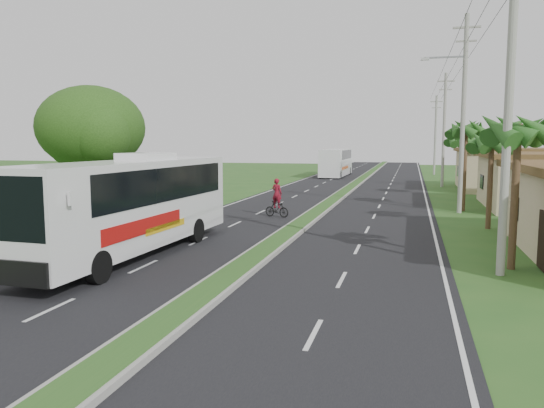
# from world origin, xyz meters

# --- Properties ---
(ground) EXTENTS (180.00, 180.00, 0.00)m
(ground) POSITION_xyz_m (0.00, 0.00, 0.00)
(ground) COLOR #28551F
(ground) RESTS_ON ground
(road_asphalt) EXTENTS (14.00, 160.00, 0.02)m
(road_asphalt) POSITION_xyz_m (0.00, 20.00, 0.01)
(road_asphalt) COLOR black
(road_asphalt) RESTS_ON ground
(median_strip) EXTENTS (1.20, 160.00, 0.18)m
(median_strip) POSITION_xyz_m (0.00, 20.00, 0.10)
(median_strip) COLOR gray
(median_strip) RESTS_ON ground
(lane_edge_left) EXTENTS (0.12, 160.00, 0.01)m
(lane_edge_left) POSITION_xyz_m (-6.70, 20.00, 0.00)
(lane_edge_left) COLOR silver
(lane_edge_left) RESTS_ON ground
(lane_edge_right) EXTENTS (0.12, 160.00, 0.01)m
(lane_edge_right) POSITION_xyz_m (6.70, 20.00, 0.00)
(lane_edge_right) COLOR silver
(lane_edge_right) RESTS_ON ground
(shop_mid) EXTENTS (7.60, 10.60, 3.67)m
(shop_mid) POSITION_xyz_m (14.00, 22.00, 1.86)
(shop_mid) COLOR tan
(shop_mid) RESTS_ON ground
(shop_far) EXTENTS (8.60, 11.60, 3.82)m
(shop_far) POSITION_xyz_m (14.00, 36.00, 1.93)
(shop_far) COLOR tan
(shop_far) RESTS_ON ground
(palm_verge_a) EXTENTS (2.40, 2.40, 5.45)m
(palm_verge_a) POSITION_xyz_m (9.00, 3.00, 4.74)
(palm_verge_a) COLOR #473321
(palm_verge_a) RESTS_ON ground
(palm_verge_b) EXTENTS (2.40, 2.40, 5.05)m
(palm_verge_b) POSITION_xyz_m (9.40, 12.00, 4.36)
(palm_verge_b) COLOR #473321
(palm_verge_b) RESTS_ON ground
(palm_verge_c) EXTENTS (2.40, 2.40, 5.85)m
(palm_verge_c) POSITION_xyz_m (8.80, 19.00, 5.12)
(palm_verge_c) COLOR #473321
(palm_verge_c) RESTS_ON ground
(palm_verge_d) EXTENTS (2.40, 2.40, 5.25)m
(palm_verge_d) POSITION_xyz_m (9.30, 28.00, 4.55)
(palm_verge_d) COLOR #473321
(palm_verge_d) RESTS_ON ground
(shade_tree) EXTENTS (6.30, 6.00, 7.54)m
(shade_tree) POSITION_xyz_m (-12.11, 10.02, 5.03)
(shade_tree) COLOR #473321
(shade_tree) RESTS_ON ground
(utility_pole_a) EXTENTS (1.60, 0.28, 11.00)m
(utility_pole_a) POSITION_xyz_m (8.50, 2.00, 5.67)
(utility_pole_a) COLOR gray
(utility_pole_a) RESTS_ON ground
(utility_pole_b) EXTENTS (3.20, 0.28, 12.00)m
(utility_pole_b) POSITION_xyz_m (8.47, 18.00, 6.26)
(utility_pole_b) COLOR gray
(utility_pole_b) RESTS_ON ground
(utility_pole_c) EXTENTS (1.60, 0.28, 11.00)m
(utility_pole_c) POSITION_xyz_m (8.50, 38.00, 5.67)
(utility_pole_c) COLOR gray
(utility_pole_c) RESTS_ON ground
(utility_pole_d) EXTENTS (1.60, 0.28, 10.50)m
(utility_pole_d) POSITION_xyz_m (8.50, 58.00, 5.42)
(utility_pole_d) COLOR gray
(utility_pole_d) RESTS_ON ground
(coach_bus_main) EXTENTS (2.98, 12.35, 3.96)m
(coach_bus_main) POSITION_xyz_m (-4.77, 1.61, 2.18)
(coach_bus_main) COLOR silver
(coach_bus_main) RESTS_ON ground
(coach_bus_far) EXTENTS (2.71, 11.89, 3.46)m
(coach_bus_far) POSITION_xyz_m (-3.80, 51.36, 1.96)
(coach_bus_far) COLOR white
(coach_bus_far) RESTS_ON ground
(motorcyclist) EXTENTS (1.61, 0.87, 2.29)m
(motorcyclist) POSITION_xyz_m (-2.00, 13.23, 0.86)
(motorcyclist) COLOR black
(motorcyclist) RESTS_ON ground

